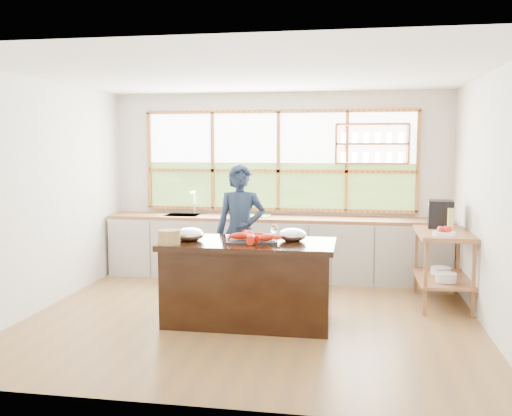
% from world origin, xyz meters
% --- Properties ---
extents(ground_plane, '(5.00, 5.00, 0.00)m').
position_xyz_m(ground_plane, '(0.00, 0.00, 0.00)').
color(ground_plane, olive).
extents(room_shell, '(5.02, 4.52, 2.71)m').
position_xyz_m(room_shell, '(0.02, 0.51, 1.75)').
color(room_shell, silver).
rests_on(room_shell, ground_plane).
extents(back_counter, '(4.90, 0.63, 0.90)m').
position_xyz_m(back_counter, '(-0.02, 1.94, 0.45)').
color(back_counter, '#B7B4AD').
rests_on(back_counter, ground_plane).
extents(right_shelf_unit, '(0.62, 1.10, 0.90)m').
position_xyz_m(right_shelf_unit, '(2.19, 0.89, 0.60)').
color(right_shelf_unit, '#915A33').
rests_on(right_shelf_unit, ground_plane).
extents(island, '(1.85, 0.90, 0.90)m').
position_xyz_m(island, '(0.00, -0.20, 0.45)').
color(island, black).
rests_on(island, ground_plane).
extents(cook, '(0.66, 0.47, 1.70)m').
position_xyz_m(cook, '(-0.28, 0.73, 0.85)').
color(cook, '#18243C').
rests_on(cook, ground_plane).
extents(potted_plant, '(0.19, 0.16, 0.30)m').
position_xyz_m(potted_plant, '(-0.63, 2.00, 1.05)').
color(potted_plant, slate).
rests_on(potted_plant, back_counter).
extents(cutting_board, '(0.42, 0.33, 0.01)m').
position_xyz_m(cutting_board, '(-0.29, 1.94, 0.91)').
color(cutting_board, '#62B533').
rests_on(cutting_board, back_counter).
extents(espresso_machine, '(0.32, 0.34, 0.34)m').
position_xyz_m(espresso_machine, '(2.19, 1.24, 1.07)').
color(espresso_machine, black).
rests_on(espresso_machine, right_shelf_unit).
extents(wine_bottle, '(0.09, 0.09, 0.30)m').
position_xyz_m(wine_bottle, '(2.24, 0.78, 1.05)').
color(wine_bottle, '#B8BC52').
rests_on(wine_bottle, right_shelf_unit).
extents(fruit_bowl, '(0.26, 0.26, 0.11)m').
position_xyz_m(fruit_bowl, '(2.14, 0.56, 0.94)').
color(fruit_bowl, white).
rests_on(fruit_bowl, right_shelf_unit).
extents(slate_board, '(0.61, 0.49, 0.02)m').
position_xyz_m(slate_board, '(0.03, -0.18, 0.91)').
color(slate_board, black).
rests_on(slate_board, island).
extents(lobster_pile, '(0.52, 0.48, 0.08)m').
position_xyz_m(lobster_pile, '(0.05, -0.21, 0.96)').
color(lobster_pile, red).
rests_on(lobster_pile, slate_board).
extents(mixing_bowl_left, '(0.31, 0.31, 0.15)m').
position_xyz_m(mixing_bowl_left, '(-0.64, -0.24, 0.97)').
color(mixing_bowl_left, silver).
rests_on(mixing_bowl_left, island).
extents(mixing_bowl_right, '(0.30, 0.30, 0.15)m').
position_xyz_m(mixing_bowl_right, '(0.46, -0.08, 0.96)').
color(mixing_bowl_right, silver).
rests_on(mixing_bowl_right, island).
extents(wine_glass, '(0.08, 0.08, 0.22)m').
position_xyz_m(wine_glass, '(0.30, -0.41, 1.06)').
color(wine_glass, silver).
rests_on(wine_glass, island).
extents(wicker_basket, '(0.23, 0.23, 0.15)m').
position_xyz_m(wicker_basket, '(-0.79, -0.51, 0.98)').
color(wicker_basket, olive).
rests_on(wicker_basket, island).
extents(parchment_roll, '(0.25, 0.29, 0.08)m').
position_xyz_m(parchment_roll, '(-0.80, -0.08, 0.94)').
color(parchment_roll, silver).
rests_on(parchment_roll, island).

